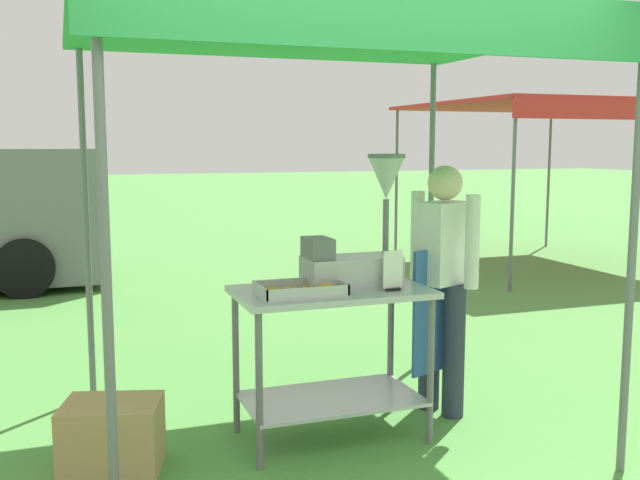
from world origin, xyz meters
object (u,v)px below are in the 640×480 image
donut_fryer (358,243)px  supply_crate (112,437)px  donut_cart (331,332)px  donut_tray (301,291)px  stall_canopy (326,41)px  vendor (442,276)px  menu_sign (393,274)px  neighbour_tent (539,108)px

donut_fryer → supply_crate: 1.74m
donut_cart → donut_tray: 0.37m
donut_cart → donut_fryer: (0.18, 0.03, 0.51)m
stall_canopy → donut_cart: (0.00, -0.10, -1.67)m
stall_canopy → donut_tray: size_ratio=5.92×
donut_cart → donut_tray: bearing=-152.9°
donut_cart → vendor: size_ratio=0.70×
donut_tray → menu_sign: menu_sign is taller
donut_tray → vendor: (1.04, 0.27, -0.02)m
vendor → supply_crate: size_ratio=2.72×
donut_tray → menu_sign: 0.55m
stall_canopy → vendor: stall_canopy is taller
donut_fryer → neighbour_tent: neighbour_tent is taller
stall_canopy → menu_sign: size_ratio=12.12×
vendor → neighbour_tent: (4.15, 4.73, 1.35)m
menu_sign → stall_canopy: bearing=140.9°
menu_sign → neighbour_tent: 6.97m
donut_tray → neighbour_tent: (5.18, 5.00, 1.32)m
donut_cart → neighbour_tent: size_ratio=0.34×
donut_cart → supply_crate: bearing=-178.6°
donut_fryer → vendor: donut_fryer is taller
donut_tray → donut_fryer: size_ratio=0.61×
donut_cart → neighbour_tent: bearing=44.6°
supply_crate → donut_cart: bearing=1.4°
stall_canopy → neighbour_tent: (4.96, 4.79, -0.07)m
donut_tray → supply_crate: size_ratio=0.80×
menu_sign → neighbour_tent: bearing=47.4°
donut_cart → donut_fryer: size_ratio=1.44×
donut_tray → supply_crate: 1.28m
donut_tray → donut_fryer: 0.49m
donut_cart → donut_fryer: 0.54m
menu_sign → donut_cart: bearing=153.3°
donut_fryer → donut_tray: bearing=-160.5°
donut_cart → supply_crate: donut_cart is taller
donut_cart → donut_tray: (-0.22, -0.11, 0.28)m
stall_canopy → donut_fryer: bearing=-21.1°
neighbour_tent → donut_fryer: bearing=-134.5°
vendor → supply_crate: (-2.08, -0.19, -0.71)m
vendor → stall_canopy: bearing=-175.9°
vendor → supply_crate: 2.20m
donut_cart → menu_sign: size_ratio=4.84×
vendor → neighbour_tent: 6.43m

